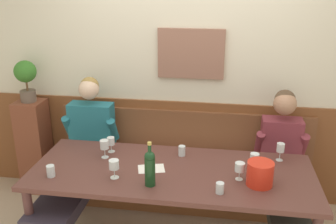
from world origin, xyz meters
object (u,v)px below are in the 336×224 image
wine_glass_left_end (104,145)px  person_left_seat (79,161)px  dining_table (172,178)px  wine_glass_by_bottle (254,159)px  potted_plant (26,77)px  wine_bottle_clear_water (150,167)px  water_tumbler_left (51,171)px  water_tumbler_center (220,188)px  wine_glass_mid_left (281,149)px  wall_bench (182,178)px  ice_bucket (260,173)px  water_tumbler_right (182,151)px  wine_glass_near_bucket (240,168)px  wine_glass_right_end (111,142)px  wine_glass_mid_right (114,166)px  person_right_seat (284,175)px

wine_glass_left_end → person_left_seat: bearing=151.8°
dining_table → wine_glass_by_bottle: (0.64, 0.07, 0.19)m
wine_glass_by_bottle → wine_glass_left_end: bearing=177.0°
wine_glass_left_end → potted_plant: bearing=148.3°
wine_bottle_clear_water → water_tumbler_left: (-0.78, 0.01, -0.10)m
water_tumbler_center → wine_glass_mid_left: bearing=50.8°
wine_glass_mid_left → dining_table: bearing=-160.6°
potted_plant → wall_bench: bearing=-1.3°
dining_table → ice_bucket: size_ratio=11.48×
wine_bottle_clear_water → wine_glass_by_bottle: size_ratio=2.18×
person_left_seat → wine_glass_mid_left: size_ratio=8.50×
ice_bucket → water_tumbler_left: (-1.58, -0.12, -0.05)m
wine_glass_by_bottle → water_tumbler_right: wine_glass_by_bottle is taller
dining_table → water_tumbler_left: 0.95m
ice_bucket → wine_bottle_clear_water: 0.81m
wall_bench → person_left_seat: (-0.91, -0.40, 0.33)m
ice_bucket → water_tumbler_right: (-0.63, 0.39, -0.05)m
wine_bottle_clear_water → wine_glass_by_bottle: wine_bottle_clear_water is taller
water_tumbler_center → potted_plant: 2.26m
wine_glass_near_bucket → wine_bottle_clear_water: bearing=-164.2°
wine_glass_right_end → wine_glass_mid_right: bearing=-70.2°
water_tumbler_right → water_tumbler_center: 0.65m
wall_bench → water_tumbler_right: size_ratio=28.71×
wall_bench → ice_bucket: 1.20m
ice_bucket → wine_glass_right_end: (-1.25, 0.37, 0.00)m
water_tumbler_center → wine_glass_by_bottle: bearing=54.0°
person_right_seat → water_tumbler_left: size_ratio=14.30×
dining_table → water_tumbler_right: bearing=79.8°
wine_glass_right_end → person_right_seat: bearing=2.4°
wine_glass_left_end → wine_glass_mid_left: 1.47m
water_tumbler_center → water_tumbler_left: bearing=178.2°
wall_bench → water_tumbler_left: wall_bench is taller
wine_glass_mid_right → wine_glass_left_end: bearing=119.1°
wine_glass_by_bottle → wine_glass_mid_right: wine_glass_by_bottle is taller
water_tumbler_center → wine_glass_left_end: bearing=157.0°
dining_table → potted_plant: potted_plant is taller
person_right_seat → wall_bench: bearing=157.1°
wine_glass_near_bucket → water_tumbler_right: size_ratio=1.56×
dining_table → potted_plant: 1.84m
wine_glass_by_bottle → dining_table: bearing=-174.1°
wine_glass_near_bucket → wine_glass_mid_right: wine_glass_mid_right is taller
wine_glass_by_bottle → water_tumbler_right: bearing=161.2°
wine_glass_left_end → water_tumbler_left: 0.49m
wine_glass_by_bottle → person_right_seat: bearing=40.9°
wine_glass_near_bucket → water_tumbler_right: wine_glass_near_bucket is taller
person_right_seat → water_tumbler_center: (-0.54, -0.60, 0.18)m
wine_bottle_clear_water → water_tumbler_left: wine_bottle_clear_water is taller
wine_glass_right_end → wine_glass_mid_right: wine_glass_mid_right is taller
dining_table → wall_bench: bearing=90.0°
wine_glass_right_end → wine_glass_mid_left: wine_glass_mid_left is taller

